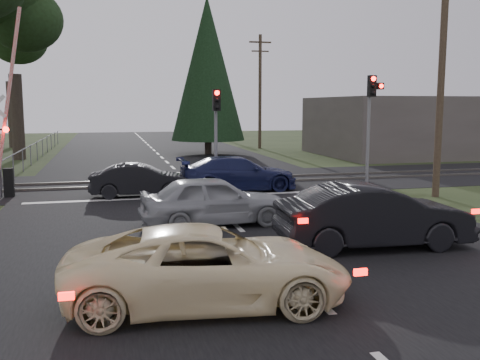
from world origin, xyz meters
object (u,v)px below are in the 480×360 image
object	(u,v)px
crossing_signal	(3,143)
utility_pole_mid	(260,89)
silver_car	(214,200)
blue_sedan	(238,174)
traffic_signal_center	(216,120)
utility_pole_near	(442,70)
utility_pole_far	(204,95)
dark_car_far	(141,180)
traffic_signal_right	(371,108)
cream_coupe	(208,266)
dark_hatchback	(373,216)

from	to	relation	value
crossing_signal	utility_pole_mid	size ratio (longest dim) A/B	0.77
silver_car	blue_sedan	bearing A→B (deg)	-23.18
traffic_signal_center	silver_car	world-z (taller)	traffic_signal_center
utility_pole_near	crossing_signal	bearing A→B (deg)	166.50
traffic_signal_center	utility_pole_near	size ratio (longest dim) A/B	0.46
crossing_signal	utility_pole_mid	bearing A→B (deg)	52.03
crossing_signal	utility_pole_far	distance (m)	47.96
utility_pole_near	utility_pole_far	size ratio (longest dim) A/B	1.00
traffic_signal_center	utility_pole_far	xyz separation A→B (m)	(7.50, 44.32, 1.92)
crossing_signal	utility_pole_mid	distance (m)	25.78
utility_pole_near	silver_car	world-z (taller)	utility_pole_near
dark_car_far	utility_pole_mid	bearing A→B (deg)	-22.54
crossing_signal	traffic_signal_right	distance (m)	14.88
traffic_signal_right	utility_pole_far	bearing A→B (deg)	88.80
blue_sedan	utility_pole_near	bearing A→B (deg)	-115.29
silver_car	dark_car_far	xyz separation A→B (m)	(-1.73, 5.47, -0.10)
silver_car	blue_sedan	distance (m)	6.34
traffic_signal_right	dark_car_far	distance (m)	10.26
utility_pole_near	dark_car_far	distance (m)	11.90
utility_pole_mid	dark_car_far	xyz separation A→B (m)	(-10.83, -21.25, -4.11)
utility_pole_mid	utility_pole_far	bearing A→B (deg)	90.00
crossing_signal	silver_car	distance (m)	9.42
traffic_signal_center	blue_sedan	size ratio (longest dim) A/B	0.85
crossing_signal	silver_car	bearing A→B (deg)	-44.25
blue_sedan	dark_car_far	distance (m)	3.94
utility_pole_far	cream_coupe	world-z (taller)	utility_pole_far
cream_coupe	silver_car	bearing A→B (deg)	-6.34
traffic_signal_right	utility_pole_mid	xyz separation A→B (m)	(0.95, 20.53, 1.41)
traffic_signal_right	blue_sedan	xyz separation A→B (m)	(-5.97, -0.24, -2.62)
traffic_signal_center	cream_coupe	world-z (taller)	traffic_signal_center
crossing_signal	cream_coupe	xyz separation A→B (m)	(5.38, -12.60, -1.38)
cream_coupe	blue_sedan	size ratio (longest dim) A/B	1.02
utility_pole_mid	crossing_signal	bearing A→B (deg)	-127.97
utility_pole_far	traffic_signal_center	bearing A→B (deg)	-99.60
crossing_signal	utility_pole_near	world-z (taller)	utility_pole_near
traffic_signal_center	crossing_signal	bearing A→B (deg)	-173.85
crossing_signal	dark_hatchback	distance (m)	14.06
crossing_signal	dark_hatchback	size ratio (longest dim) A/B	1.49
utility_pole_mid	blue_sedan	xyz separation A→B (m)	(-6.92, -20.77, -4.03)
dark_hatchback	blue_sedan	bearing A→B (deg)	10.05
traffic_signal_center	dark_hatchback	xyz separation A→B (m)	(1.68, -10.74, -2.04)
cream_coupe	blue_sedan	distance (m)	12.54
dark_car_far	utility_pole_near	bearing A→B (deg)	-99.81
traffic_signal_right	silver_car	xyz separation A→B (m)	(-8.14, -6.19, -2.60)
utility_pole_near	dark_hatchback	xyz separation A→B (m)	(-5.82, -6.07, -3.96)
traffic_signal_center	dark_hatchback	bearing A→B (deg)	-81.12
traffic_signal_right	cream_coupe	distance (m)	15.72
dark_car_far	dark_hatchback	bearing A→B (deg)	-145.96
cream_coupe	silver_car	size ratio (longest dim) A/B	1.16
utility_pole_near	silver_car	xyz separation A→B (m)	(-9.10, -2.72, -4.01)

